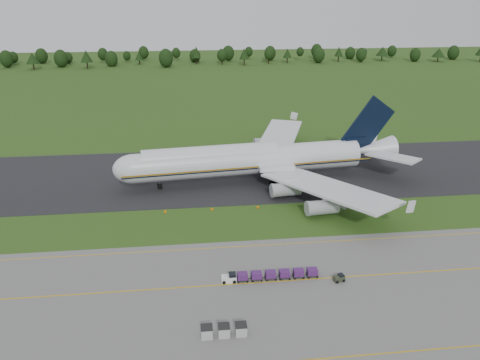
{
  "coord_description": "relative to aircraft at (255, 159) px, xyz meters",
  "views": [
    {
      "loc": [
        -4.02,
        -86.55,
        45.09
      ],
      "look_at": [
        5.87,
        2.0,
        8.72
      ],
      "focal_mm": 35.0,
      "sensor_mm": 36.0,
      "label": 1
    }
  ],
  "objects": [
    {
      "name": "edge_markers",
      "position": [
        -11.65,
        -16.14,
        -5.58
      ],
      "size": [
        20.88,
        0.3,
        0.6
      ],
      "color": "orange",
      "rests_on": "ground"
    },
    {
      "name": "tree_line",
      "position": [
        -29.99,
        198.44,
        0.0
      ],
      "size": [
        528.72,
        23.56,
        11.72
      ],
      "color": "black",
      "rests_on": "ground"
    },
    {
      "name": "uld_row",
      "position": [
        -12.22,
        -56.42,
        -4.97
      ],
      "size": [
        6.47,
        1.67,
        1.65
      ],
      "color": "#AEAEAE",
      "rests_on": "apron"
    },
    {
      "name": "aircraft",
      "position": [
        0.0,
        0.0,
        0.0
      ],
      "size": [
        73.23,
        70.87,
        20.51
      ],
      "color": "silver",
      "rests_on": "ground"
    },
    {
      "name": "apron",
      "position": [
        -11.79,
        -56.33,
        -5.83
      ],
      "size": [
        300.0,
        52.0,
        0.06
      ],
      "primitive_type": "cube",
      "color": "slate",
      "rests_on": "ground"
    },
    {
      "name": "ground",
      "position": [
        -11.79,
        -22.33,
        -5.86
      ],
      "size": [
        600.0,
        600.0,
        0.0
      ],
      "primitive_type": "plane",
      "color": "#294A16",
      "rests_on": "ground"
    },
    {
      "name": "apron_markings",
      "position": [
        -11.79,
        -49.31,
        -5.79
      ],
      "size": [
        300.0,
        30.2,
        0.01
      ],
      "color": "#CD9D0C",
      "rests_on": "apron"
    },
    {
      "name": "taxiway",
      "position": [
        -11.79,
        5.67,
        -5.82
      ],
      "size": [
        300.0,
        40.0,
        0.08
      ],
      "primitive_type": "cube",
      "color": "black",
      "rests_on": "ground"
    },
    {
      "name": "utility_cart",
      "position": [
        7.87,
        -45.35,
        -5.32
      ],
      "size": [
        1.97,
        1.44,
        0.97
      ],
      "color": "#2E3424",
      "rests_on": "apron"
    },
    {
      "name": "baggage_train",
      "position": [
        -3.64,
        -43.44,
        -5.02
      ],
      "size": [
        16.34,
        1.48,
        1.43
      ],
      "color": "white",
      "rests_on": "apron"
    }
  ]
}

